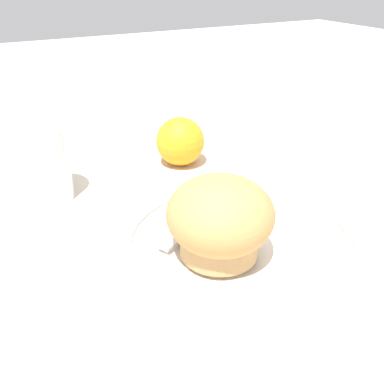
# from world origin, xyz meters

# --- Properties ---
(ground_plane) EXTENTS (3.00, 3.00, 0.00)m
(ground_plane) POSITION_xyz_m (0.00, 0.00, 0.00)
(ground_plane) COLOR beige
(plate) EXTENTS (0.24, 0.24, 0.02)m
(plate) POSITION_xyz_m (-0.00, -0.00, 0.01)
(plate) COLOR silver
(plate) RESTS_ON ground_plane
(muffin) EXTENTS (0.10, 0.10, 0.08)m
(muffin) POSITION_xyz_m (-0.03, -0.01, 0.06)
(muffin) COLOR tan
(muffin) RESTS_ON plate
(cream_ramekin) EXTENTS (0.05, 0.05, 0.02)m
(cream_ramekin) POSITION_xyz_m (0.05, 0.04, 0.03)
(cream_ramekin) COLOR silver
(cream_ramekin) RESTS_ON plate
(berry_pair) EXTENTS (0.03, 0.01, 0.01)m
(berry_pair) POSITION_xyz_m (-0.01, 0.04, 0.03)
(berry_pair) COLOR #B7192D
(berry_pair) RESTS_ON plate
(butter_knife) EXTENTS (0.15, 0.08, 0.00)m
(butter_knife) POSITION_xyz_m (-0.01, 0.05, 0.02)
(butter_knife) COLOR silver
(butter_knife) RESTS_ON plate
(orange_fruit) EXTENTS (0.07, 0.07, 0.07)m
(orange_fruit) POSITION_xyz_m (0.05, 0.23, 0.04)
(orange_fruit) COLOR orange
(orange_fruit) RESTS_ON ground_plane
(juice_glass) EXTENTS (0.08, 0.08, 0.10)m
(juice_glass) POSITION_xyz_m (-0.16, 0.22, 0.05)
(juice_glass) COLOR silver
(juice_glass) RESTS_ON ground_plane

